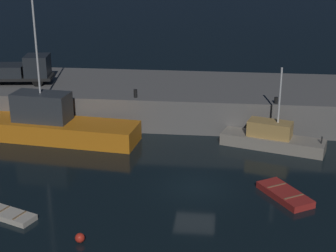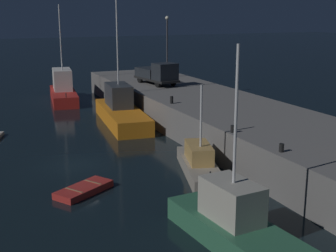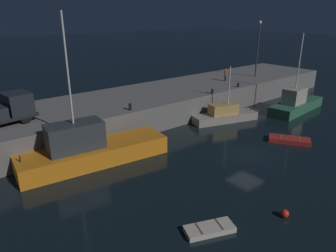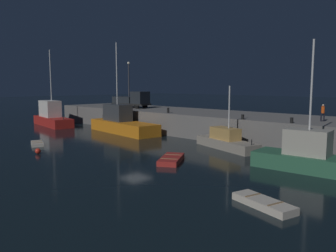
% 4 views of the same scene
% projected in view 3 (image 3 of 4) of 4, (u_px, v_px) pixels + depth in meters
% --- Properties ---
extents(ground_plane, '(320.00, 320.00, 0.00)m').
position_uv_depth(ground_plane, '(247.00, 155.00, 26.47)').
color(ground_plane, black).
extents(pier_quay, '(58.22, 10.00, 2.67)m').
position_uv_depth(pier_quay, '(150.00, 104.00, 36.12)').
color(pier_quay, slate).
rests_on(pier_quay, ground).
extents(fishing_trawler_red, '(11.99, 4.52, 11.47)m').
position_uv_depth(fishing_trawler_red, '(90.00, 149.00, 24.61)').
color(fishing_trawler_red, orange).
rests_on(fishing_trawler_red, ground).
extents(fishing_boat_blue, '(9.37, 3.47, 9.14)m').
position_uv_depth(fishing_boat_blue, '(296.00, 103.00, 37.88)').
color(fishing_boat_blue, '#2D6647').
rests_on(fishing_boat_blue, ground).
extents(fishing_boat_white, '(7.63, 4.02, 5.99)m').
position_uv_depth(fishing_boat_white, '(224.00, 115.00, 34.36)').
color(fishing_boat_white, gray).
rests_on(fishing_boat_white, ground).
extents(dinghy_orange_near, '(2.96, 2.05, 0.35)m').
position_uv_depth(dinghy_orange_near, '(209.00, 229.00, 17.15)').
color(dinghy_orange_near, beige).
rests_on(dinghy_orange_near, ground).
extents(dinghy_red_small, '(3.19, 3.86, 0.44)m').
position_uv_depth(dinghy_red_small, '(289.00, 140.00, 29.00)').
color(dinghy_red_small, '#B22823').
rests_on(dinghy_red_small, ground).
extents(mooring_buoy_near, '(0.49, 0.49, 0.49)m').
position_uv_depth(mooring_buoy_near, '(285.00, 214.00, 18.32)').
color(mooring_buoy_near, red).
rests_on(mooring_buoy_near, ground).
extents(lamp_post_east, '(0.44, 0.44, 7.60)m').
position_uv_depth(lamp_post_east, '(258.00, 45.00, 43.33)').
color(lamp_post_east, '#38383D').
rests_on(lamp_post_east, pier_quay).
extents(dockworker, '(0.41, 0.41, 1.61)m').
position_uv_depth(dockworker, '(225.00, 74.00, 41.62)').
color(dockworker, black).
rests_on(dockworker, pier_quay).
extents(bollard_west, '(0.28, 0.28, 0.49)m').
position_uv_depth(bollard_west, '(238.00, 85.00, 38.55)').
color(bollard_west, black).
rests_on(bollard_west, pier_quay).
extents(bollard_central, '(0.28, 0.28, 0.49)m').
position_uv_depth(bollard_central, '(212.00, 91.00, 35.46)').
color(bollard_central, black).
rests_on(bollard_central, pier_quay).
extents(bollard_east, '(0.28, 0.28, 0.64)m').
position_uv_depth(bollard_east, '(130.00, 107.00, 29.35)').
color(bollard_east, black).
rests_on(bollard_east, pier_quay).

